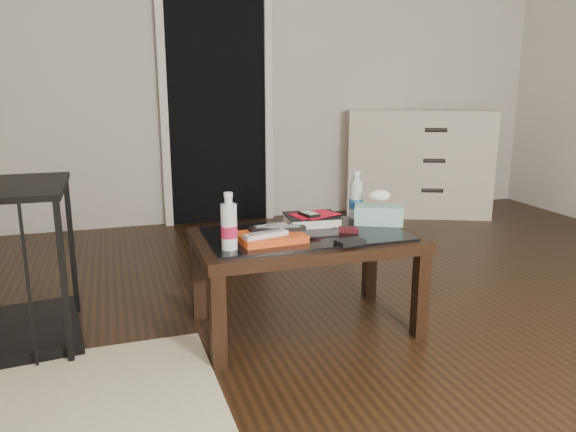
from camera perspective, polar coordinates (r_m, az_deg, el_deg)
name	(u,v)px	position (r m, az deg, el deg)	size (l,w,h in m)	color
ground	(413,341)	(2.65, 12.54, -12.26)	(5.00, 5.00, 0.00)	black
doorway	(217,96)	(4.59, -7.26, 12.04)	(0.90, 0.08, 2.07)	black
coffee_table	(305,246)	(2.59, 1.76, -3.09)	(1.00, 0.60, 0.46)	black
dresser	(417,162)	(5.02, 13.00, 5.34)	(1.30, 0.92, 0.90)	beige
magazines	(270,237)	(2.44, -1.80, -2.15)	(0.28, 0.21, 0.03)	#C94212
remote_silver	(266,234)	(2.39, -2.29, -1.87)	(0.20, 0.05, 0.02)	silver
remote_black_front	(283,228)	(2.48, -0.52, -1.25)	(0.20, 0.05, 0.02)	black
remote_black_back	(271,227)	(2.51, -1.74, -1.12)	(0.20, 0.05, 0.02)	black
textbook	(312,219)	(2.72, 2.41, -0.35)	(0.25, 0.20, 0.05)	black
dvd_mailers	(312,214)	(2.71, 2.45, 0.18)	(0.19, 0.14, 0.01)	red
ipod	(309,214)	(2.67, 2.17, 0.21)	(0.06, 0.10, 0.02)	black
flip_phone	(349,230)	(2.59, 6.18, -1.40)	(0.09, 0.05, 0.02)	#330B0F
wallet	(350,242)	(2.40, 6.30, -2.65)	(0.12, 0.07, 0.02)	black
water_bottle_left	(229,221)	(2.30, -6.02, -0.51)	(0.07, 0.07, 0.24)	silver
water_bottle_right	(356,195)	(2.84, 6.92, 2.16)	(0.07, 0.07, 0.24)	silver
tissue_box	(379,215)	(2.75, 9.19, 0.13)	(0.23, 0.12, 0.09)	#217C7C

